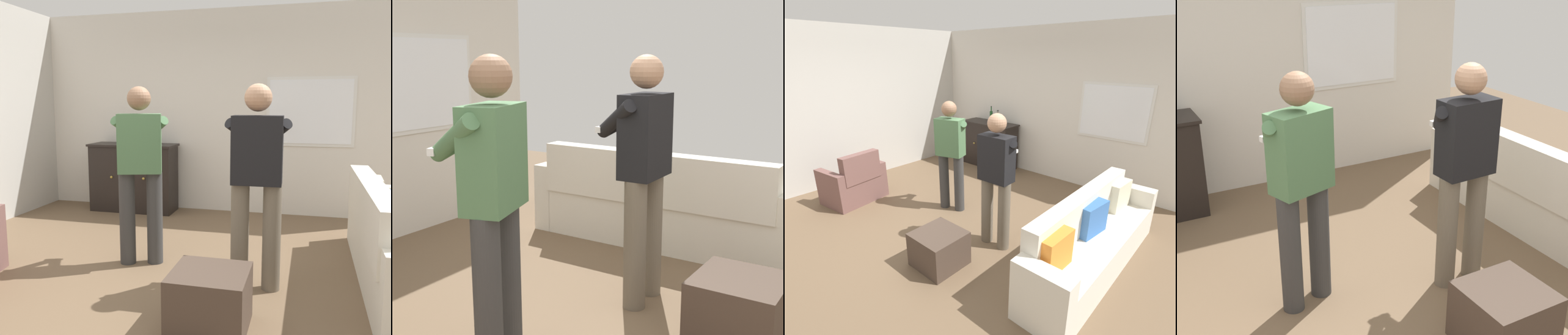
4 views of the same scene
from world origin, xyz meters
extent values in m
plane|color=brown|center=(0.00, 0.00, 0.00)|extent=(10.40, 10.40, 0.00)
cube|color=silver|center=(0.00, 2.66, 1.40)|extent=(5.20, 0.12, 2.80)
cube|color=silver|center=(1.22, 2.60, 1.41)|extent=(1.14, 0.02, 0.92)
cube|color=white|center=(1.22, 2.59, 1.41)|extent=(1.06, 0.03, 0.84)
cube|color=beige|center=(-2.66, 0.00, 1.40)|extent=(0.12, 5.20, 2.80)
cube|color=silver|center=(1.96, 0.46, 0.21)|extent=(0.55, 2.12, 0.42)
cube|color=silver|center=(1.75, 0.46, 0.64)|extent=(0.18, 2.12, 0.45)
cube|color=silver|center=(1.96, 1.60, 0.32)|extent=(0.55, 0.18, 0.64)
cube|color=silver|center=(1.96, -0.68, 0.32)|extent=(0.55, 0.18, 0.64)
cube|color=beige|center=(1.88, 1.27, 0.60)|extent=(0.17, 0.41, 0.36)
cube|color=#386BB7|center=(1.88, 0.46, 0.60)|extent=(0.19, 0.41, 0.36)
cube|color=orange|center=(1.88, -0.35, 0.60)|extent=(0.15, 0.40, 0.36)
cube|color=brown|center=(-1.74, -0.51, 0.20)|extent=(0.73, 0.73, 0.40)
cube|color=brown|center=(-1.48, -0.47, 0.62)|extent=(0.23, 0.65, 0.45)
cube|color=brown|center=(-1.68, -0.89, 0.30)|extent=(0.65, 0.21, 0.60)
cube|color=brown|center=(-1.79, -0.14, 0.30)|extent=(0.65, 0.21, 0.60)
cube|color=black|center=(-1.18, 2.30, 0.46)|extent=(1.18, 0.44, 0.93)
cube|color=black|center=(-1.18, 2.30, 0.94)|extent=(1.22, 0.48, 0.03)
sphere|color=#B79338|center=(-1.41, 2.06, 0.51)|extent=(0.04, 0.04, 0.04)
sphere|color=#B79338|center=(-0.94, 2.06, 0.51)|extent=(0.04, 0.04, 0.04)
cylinder|color=gray|center=(-1.00, 2.35, 1.05)|extent=(0.08, 0.08, 0.19)
cylinder|color=gray|center=(-1.00, 2.35, 1.18)|extent=(0.03, 0.03, 0.07)
cylinder|color=#262626|center=(-1.00, 2.35, 1.22)|extent=(0.04, 0.04, 0.02)
cylinder|color=#1E4C23|center=(-1.14, 2.30, 1.08)|extent=(0.06, 0.06, 0.24)
cylinder|color=#1E4C23|center=(-1.14, 2.30, 1.24)|extent=(0.02, 0.02, 0.09)
cylinder|color=#262626|center=(-1.14, 2.30, 1.30)|extent=(0.03, 0.03, 0.02)
cube|color=#47382D|center=(0.61, -0.67, 0.20)|extent=(0.52, 0.52, 0.41)
cylinder|color=#383838|center=(-0.42, 0.34, 0.44)|extent=(0.15, 0.15, 0.88)
cylinder|color=#383838|center=(-0.18, 0.41, 0.44)|extent=(0.15, 0.15, 0.88)
cube|color=#4C754C|center=(-0.30, 0.38, 1.16)|extent=(0.45, 0.33, 0.55)
sphere|color=#8C664C|center=(-0.30, 0.38, 1.57)|extent=(0.22, 0.22, 0.22)
cylinder|color=#4C754C|center=(-0.46, 0.49, 1.27)|extent=(0.22, 0.44, 0.29)
cylinder|color=#4C754C|center=(-0.24, 0.56, 1.27)|extent=(0.40, 0.33, 0.29)
cube|color=white|center=(-0.40, 0.68, 1.18)|extent=(0.16, 0.08, 0.04)
cylinder|color=#6B6051|center=(0.70, 0.07, 0.44)|extent=(0.15, 0.15, 0.88)
cylinder|color=#6B6051|center=(0.96, 0.08, 0.44)|extent=(0.15, 0.15, 0.88)
cube|color=black|center=(0.83, 0.07, 1.16)|extent=(0.41, 0.23, 0.55)
sphere|color=tan|center=(0.83, 0.07, 1.57)|extent=(0.22, 0.22, 0.22)
cylinder|color=black|center=(0.71, 0.23, 1.27)|extent=(0.32, 0.41, 0.29)
cylinder|color=black|center=(0.94, 0.23, 1.27)|extent=(0.34, 0.40, 0.29)
cube|color=white|center=(0.82, 0.39, 1.18)|extent=(0.15, 0.04, 0.04)
camera|label=1|loc=(1.23, -3.39, 1.53)|focal=40.00mm
camera|label=2|loc=(-2.35, -1.52, 1.67)|focal=50.00mm
camera|label=3|loc=(2.94, -2.54, 2.27)|focal=28.00mm
camera|label=4|loc=(-1.51, -2.75, 2.37)|focal=50.00mm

